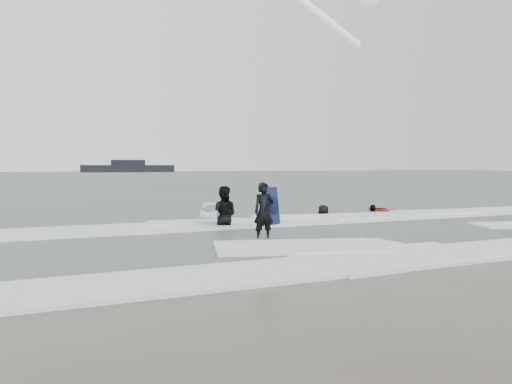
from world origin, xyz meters
name	(u,v)px	position (x,y,z in m)	size (l,w,h in m)	color
ground	(353,258)	(0.00, 0.00, 0.00)	(320.00, 320.00, 0.00)	brown
sea	(79,177)	(0.00, 80.00, 0.06)	(320.00, 320.00, 0.00)	#47544C
surfer_centre	(264,240)	(-0.69, 2.90, 0.00)	(0.54, 0.35, 1.48)	black
surfer_wading	(223,227)	(-0.74, 5.80, 0.00)	(0.88, 0.69, 1.81)	black
surfer_right_near	(373,213)	(6.33, 7.89, 0.00)	(0.87, 0.36, 1.49)	black
surfer_right_far	(323,215)	(4.01, 7.83, 0.00)	(0.75, 0.49, 1.54)	black
surf_foam	(275,233)	(0.00, 3.70, 0.04)	(30.03, 9.06, 0.09)	white
bodyboards	(299,209)	(1.79, 5.66, 0.50)	(8.74, 5.72, 1.25)	#0E1A43
vessel_horizon	(128,168)	(17.76, 140.97, 1.34)	(26.48, 4.73, 3.59)	black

